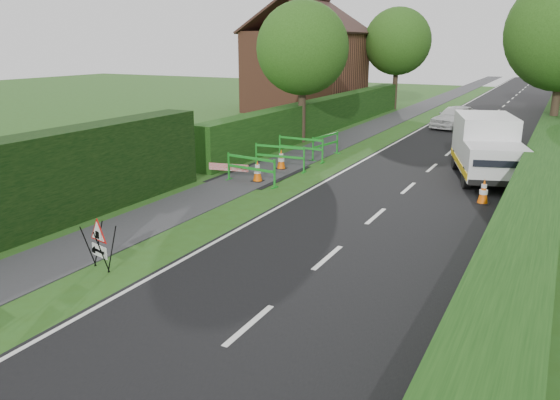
% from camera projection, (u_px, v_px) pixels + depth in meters
% --- Properties ---
extents(ground, '(120.00, 120.00, 0.00)m').
position_uv_depth(ground, '(101.00, 318.00, 9.77)').
color(ground, '#294F16').
rests_on(ground, ground).
extents(road_surface, '(6.00, 90.00, 0.02)m').
position_uv_depth(road_surface, '(496.00, 113.00, 38.42)').
color(road_surface, black).
rests_on(road_surface, ground).
extents(footpath, '(2.00, 90.00, 0.02)m').
position_uv_depth(footpath, '(418.00, 108.00, 40.88)').
color(footpath, '#2D2D30').
rests_on(footpath, ground).
extents(hedge_west_far, '(1.00, 24.00, 1.80)m').
position_uv_depth(hedge_west_far, '(326.00, 130.00, 30.71)').
color(hedge_west_far, '#14380F').
rests_on(hedge_west_far, ground).
extents(hedge_east, '(1.20, 50.00, 1.50)m').
position_uv_depth(hedge_east, '(545.00, 174.00, 20.48)').
color(hedge_east, '#14380F').
rests_on(hedge_east, ground).
extents(house_west, '(7.50, 7.40, 7.88)m').
position_uv_depth(house_west, '(306.00, 70.00, 38.95)').
color(house_west, brown).
rests_on(house_west, ground).
extents(tree_nw, '(4.40, 4.40, 6.70)m').
position_uv_depth(tree_nw, '(303.00, 48.00, 25.89)').
color(tree_nw, '#2D2116').
rests_on(tree_nw, ground).
extents(tree_fw, '(4.80, 4.80, 7.24)m').
position_uv_depth(tree_fw, '(398.00, 42.00, 39.40)').
color(tree_fw, '#2D2116').
rests_on(tree_fw, ground).
extents(triangle_sign, '(0.81, 0.81, 0.99)m').
position_uv_depth(triangle_sign, '(98.00, 240.00, 11.66)').
color(triangle_sign, black).
rests_on(triangle_sign, ground).
extents(works_van, '(3.19, 5.17, 2.21)m').
position_uv_depth(works_van, '(487.00, 146.00, 19.54)').
color(works_van, silver).
rests_on(works_van, ground).
extents(traffic_cone_0, '(0.38, 0.38, 0.79)m').
position_uv_depth(traffic_cone_0, '(484.00, 191.00, 16.59)').
color(traffic_cone_0, black).
rests_on(traffic_cone_0, ground).
extents(traffic_cone_1, '(0.38, 0.38, 0.79)m').
position_uv_depth(traffic_cone_1, '(512.00, 176.00, 18.54)').
color(traffic_cone_1, black).
rests_on(traffic_cone_1, ground).
extents(traffic_cone_2, '(0.38, 0.38, 0.79)m').
position_uv_depth(traffic_cone_2, '(494.00, 163.00, 20.49)').
color(traffic_cone_2, black).
rests_on(traffic_cone_2, ground).
extents(traffic_cone_3, '(0.38, 0.38, 0.79)m').
position_uv_depth(traffic_cone_3, '(258.00, 171.00, 19.26)').
color(traffic_cone_3, black).
rests_on(traffic_cone_3, ground).
extents(traffic_cone_4, '(0.38, 0.38, 0.79)m').
position_uv_depth(traffic_cone_4, '(281.00, 159.00, 21.17)').
color(traffic_cone_4, black).
rests_on(traffic_cone_4, ground).
extents(ped_barrier_0, '(2.09, 0.59, 1.00)m').
position_uv_depth(ped_barrier_0, '(251.00, 166.00, 18.88)').
color(ped_barrier_0, '#198C21').
rests_on(ped_barrier_0, ground).
extents(ped_barrier_1, '(2.08, 0.50, 1.00)m').
position_uv_depth(ped_barrier_1, '(280.00, 154.00, 20.91)').
color(ped_barrier_1, '#198C21').
rests_on(ped_barrier_1, ground).
extents(ped_barrier_2, '(2.07, 0.41, 1.00)m').
position_uv_depth(ped_barrier_2, '(301.00, 146.00, 22.64)').
color(ped_barrier_2, '#198C21').
rests_on(ped_barrier_2, ground).
extents(ped_barrier_3, '(0.64, 2.09, 1.00)m').
position_uv_depth(ped_barrier_3, '(326.00, 143.00, 23.33)').
color(ped_barrier_3, '#198C21').
rests_on(ped_barrier_3, ground).
extents(redwhite_plank, '(1.48, 0.34, 0.25)m').
position_uv_depth(redwhite_plank, '(229.00, 179.00, 19.68)').
color(redwhite_plank, red).
rests_on(redwhite_plank, ground).
extents(hatchback_car, '(2.56, 4.12, 1.31)m').
position_uv_depth(hatchback_car, '(455.00, 117.00, 31.33)').
color(hatchback_car, silver).
rests_on(hatchback_car, ground).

